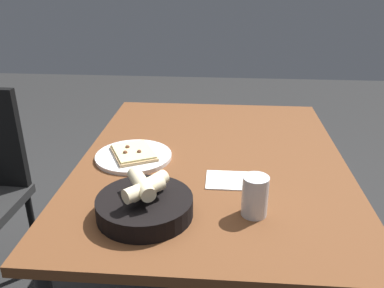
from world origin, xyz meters
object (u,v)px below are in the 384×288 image
Objects in this scene: bread_basket at (145,204)px; beer_glass at (255,197)px; dining_table at (212,173)px; pizza_plate at (134,155)px.

bread_basket is 0.29m from beer_glass.
dining_table is 0.42m from bread_basket.
bread_basket reaches higher than pizza_plate.
pizza_plate is 0.36m from bread_basket.
beer_glass is (0.40, -0.32, 0.04)m from pizza_plate.
bread_basket reaches higher than beer_glass.
pizza_plate is (-0.28, -0.02, 0.07)m from dining_table.
pizza_plate reaches higher than dining_table.
pizza_plate is 1.02× the size of bread_basket.
dining_table is 4.49× the size of pizza_plate.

